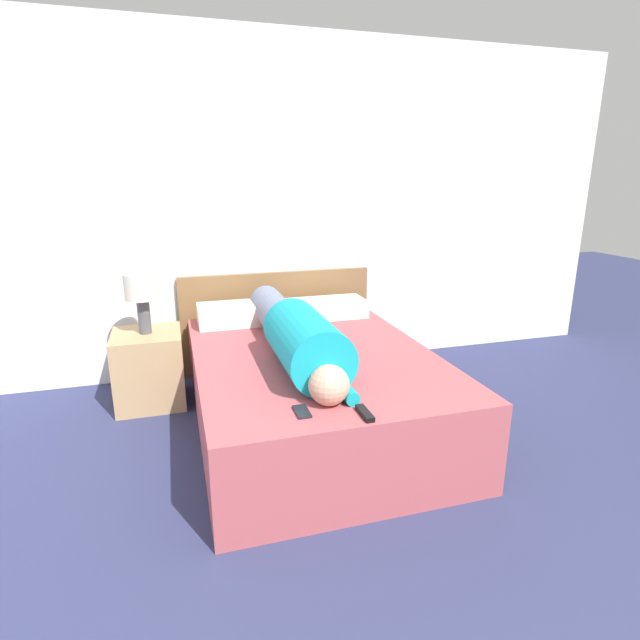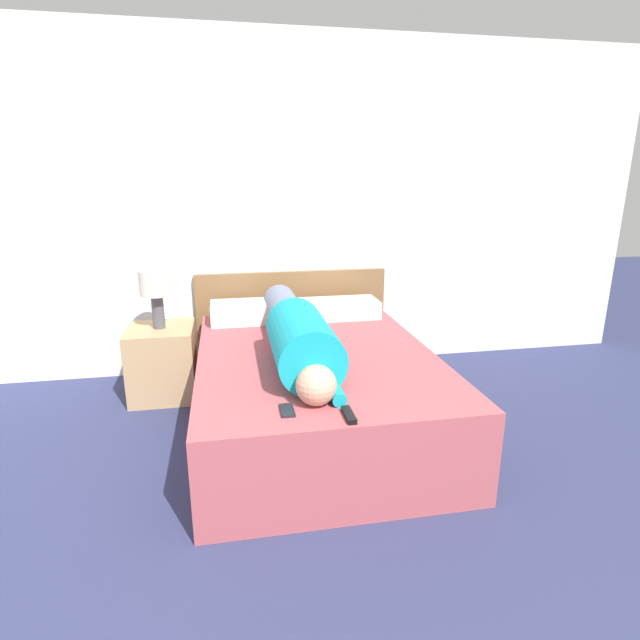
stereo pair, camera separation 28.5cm
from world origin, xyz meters
The scene contains 10 objects.
wall_back centered at (0.00, 3.41, 1.30)m, with size 6.28×0.06×2.60m.
bed centered at (0.13, 2.25, 0.25)m, with size 1.43×1.96×0.51m.
headboard centered at (0.13, 3.34, 0.41)m, with size 1.55×0.04×0.81m.
nightstand centered at (-0.88, 2.93, 0.26)m, with size 0.46×0.47×0.52m.
table_lamp centered at (-0.88, 2.93, 0.81)m, with size 0.22×0.22×0.42m.
person_lying centered at (0.00, 2.20, 0.66)m, with size 0.34×1.72×0.34m.
pillow_near_headboard centered at (-0.21, 3.02, 0.58)m, with size 0.63×0.31×0.15m.
pillow_second centered at (0.45, 3.02, 0.57)m, with size 0.60×0.31×0.13m.
tv_remote centered at (0.12, 1.37, 0.52)m, with size 0.04×0.15×0.02m.
cell_phone centered at (-0.15, 1.48, 0.51)m, with size 0.06×0.13×0.01m.
Camera 1 is at (-0.66, -0.55, 1.56)m, focal length 28.00 mm.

